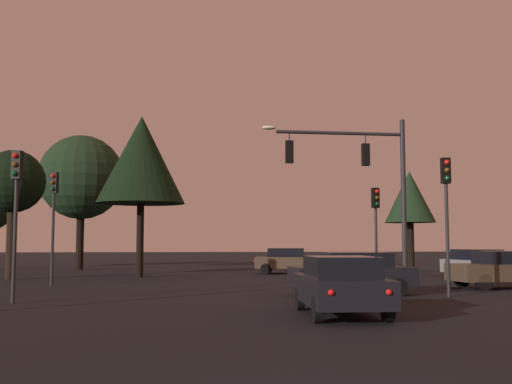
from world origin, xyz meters
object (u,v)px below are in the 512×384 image
Objects in this scene: tree_behind_sign at (141,160)px; traffic_light_corner_right at (447,199)px; car_parked_lot at (288,260)px; traffic_light_corner_left at (16,195)px; traffic_signal_mast_arm at (364,173)px; car_nearside_lane at (340,285)px; car_crossing_right at (506,269)px; car_crossing_left at (353,273)px; traffic_light_median at (376,216)px; tree_right_cluster at (81,178)px; traffic_light_far_side at (53,206)px; tree_left_far at (13,183)px; car_far_lane at (478,264)px; tree_lot_edge at (410,198)px.

traffic_light_corner_right is at bearing -48.95° from tree_behind_sign.
traffic_light_corner_left is at bearing -124.78° from car_parked_lot.
traffic_light_corner_left is at bearing -161.48° from traffic_signal_mast_arm.
car_parked_lot is (-3.03, 15.69, -2.60)m from traffic_light_corner_right.
car_nearside_lane is 0.91× the size of car_crossing_right.
traffic_light_median is at bearing 63.56° from car_crossing_left.
traffic_light_corner_left is at bearing -154.27° from traffic_light_median.
traffic_light_corner_right is 1.14× the size of car_parked_lot.
tree_behind_sign is 0.95× the size of tree_right_cluster.
traffic_light_far_side reaches higher than car_nearside_lane.
car_crossing_right is at bearing 42.33° from car_nearside_lane.
tree_left_far is (-14.81, 10.56, 4.10)m from car_crossing_left.
car_crossing_left is 1.05× the size of car_parked_lot.
car_crossing_right and car_parked_lot have the same top height.
traffic_light_far_side is 13.07m from car_crossing_left.
car_crossing_left is 11.38m from car_far_lane.
traffic_signal_mast_arm reaches higher than traffic_light_far_side.
tree_behind_sign reaches higher than car_nearside_lane.
car_nearside_lane is at bearing -49.18° from traffic_light_far_side.
tree_right_cluster is (-15.76, 16.48, 3.29)m from traffic_light_median.
traffic_signal_mast_arm reaches higher than tree_lot_edge.
traffic_light_corner_left is 0.51× the size of tree_right_cluster.
car_crossing_right is (5.80, -0.19, -3.89)m from traffic_signal_mast_arm.
traffic_light_far_side is 15.09m from car_parked_lot.
car_crossing_right is 5.49m from car_far_lane.
tree_lot_edge reaches higher than traffic_light_median.
car_parked_lot is at bearing 89.86° from car_crossing_left.
traffic_light_corner_right is 1.10× the size of car_far_lane.
tree_right_cluster is (-11.38, 27.25, 5.54)m from car_nearside_lane.
traffic_light_median is 0.98× the size of car_far_lane.
car_crossing_right is (18.26, 3.98, -2.55)m from traffic_light_corner_left.
tree_right_cluster is (-14.55, 18.90, 1.65)m from traffic_signal_mast_arm.
car_crossing_left is (1.94, 5.87, 0.00)m from car_nearside_lane.
car_crossing_left is at bearing -116.44° from traffic_light_median.
traffic_light_median is at bearing 63.27° from traffic_signal_mast_arm.
traffic_light_far_side is at bearing 167.44° from traffic_signal_mast_arm.
traffic_light_median is 10.19m from car_parked_lot.
car_parked_lot is at bearing -176.01° from tree_lot_edge.
traffic_signal_mast_arm is 1.55× the size of car_crossing_left.
traffic_light_corner_left is 1.06× the size of car_crossing_left.
traffic_light_corner_left is at bearing -177.85° from traffic_light_corner_right.
tree_left_far reaches higher than traffic_light_median.
tree_right_cluster is (-13.36, 6.84, 5.55)m from car_parked_lot.
traffic_light_far_side is 0.74× the size of tree_left_far.
tree_left_far is 1.04× the size of tree_lot_edge.
traffic_light_far_side is at bearing 170.70° from car_crossing_right.
tree_right_cluster is at bearing 133.73° from traffic_light_median.
car_nearside_lane is at bearing -115.05° from tree_lot_edge.
traffic_signal_mast_arm is at bearing -117.77° from tree_lot_edge.
car_crossing_left is at bearing 71.71° from car_nearside_lane.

